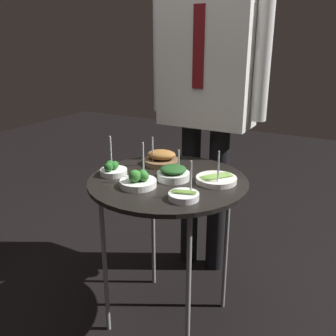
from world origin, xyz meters
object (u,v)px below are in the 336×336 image
bowl_spinach_front_right (173,173)px  waiter_figure (207,79)px  serving_cart (168,190)px  bowl_broccoli_back_right (113,170)px  bowl_broccoli_back_left (138,180)px  bowl_asparagus_front_center (184,196)px  bowl_asparagus_near_rim (216,179)px  bowl_roast_front_left (161,158)px

bowl_spinach_front_right → waiter_figure: size_ratio=0.08×
serving_cart → bowl_spinach_front_right: (0.02, 0.01, 0.08)m
serving_cart → bowl_broccoli_back_right: (-0.24, -0.07, 0.08)m
serving_cart → bowl_broccoli_back_left: size_ratio=4.14×
bowl_spinach_front_right → bowl_asparagus_front_center: (0.13, -0.16, -0.01)m
bowl_broccoli_back_left → bowl_broccoli_back_right: 0.18m
bowl_asparagus_near_rim → bowl_broccoli_back_right: 0.45m
bowl_asparagus_near_rim → bowl_asparagus_front_center: size_ratio=1.18×
bowl_broccoli_back_left → bowl_roast_front_left: size_ratio=1.05×
bowl_broccoli_back_right → bowl_asparagus_front_center: bearing=-12.1°
serving_cart → bowl_broccoli_back_left: (-0.06, -0.13, 0.08)m
bowl_broccoli_back_left → bowl_asparagus_front_center: (0.22, -0.02, -0.01)m
bowl_broccoli_back_left → bowl_asparagus_near_rim: bearing=37.5°
bowl_asparagus_near_rim → bowl_spinach_front_right: bearing=-161.1°
bowl_roast_front_left → waiter_figure: 0.50m
bowl_broccoli_back_left → bowl_roast_front_left: bowl_broccoli_back_left is taller
bowl_asparagus_near_rim → bowl_broccoli_back_right: (-0.43, -0.14, 0.01)m
bowl_broccoli_back_left → bowl_asparagus_front_center: size_ratio=1.21×
bowl_roast_front_left → bowl_spinach_front_right: bearing=-46.0°
waiter_figure → bowl_asparagus_near_rim: bearing=-61.0°
bowl_spinach_front_right → bowl_broccoli_back_left: bearing=-121.6°
bowl_broccoli_back_left → bowl_broccoli_back_right: (-0.17, 0.06, -0.00)m
bowl_asparagus_near_rim → bowl_broccoli_back_right: size_ratio=1.03×
bowl_spinach_front_right → bowl_asparagus_near_rim: 0.18m
bowl_spinach_front_right → waiter_figure: bearing=98.7°
bowl_broccoli_back_left → waiter_figure: size_ratio=0.10×
serving_cart → bowl_broccoli_back_left: bowl_broccoli_back_left is taller
bowl_broccoli_back_right → bowl_roast_front_left: bearing=64.4°
waiter_figure → bowl_spinach_front_right: bearing=-81.3°
bowl_asparagus_near_rim → bowl_broccoli_back_right: bowl_broccoli_back_right is taller
bowl_spinach_front_right → bowl_broccoli_back_left: 0.16m
bowl_asparagus_near_rim → bowl_asparagus_front_center: bowl_asparagus_near_rim is taller
bowl_asparagus_front_center → waiter_figure: 0.79m
bowl_asparagus_near_rim → bowl_roast_front_left: size_ratio=1.02×
serving_cart → bowl_spinach_front_right: bowl_spinach_front_right is taller
bowl_asparagus_near_rim → serving_cart: bearing=-161.0°
waiter_figure → bowl_roast_front_left: bearing=-100.9°
bowl_spinach_front_right → bowl_asparagus_near_rim: bearing=18.9°
serving_cart → bowl_asparagus_front_center: bowl_asparagus_front_center is taller
waiter_figure → bowl_asparagus_front_center: bearing=-72.6°
bowl_broccoli_back_left → bowl_broccoli_back_right: bearing=161.1°
bowl_spinach_front_right → bowl_broccoli_back_right: bowl_broccoli_back_right is taller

